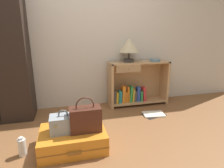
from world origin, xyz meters
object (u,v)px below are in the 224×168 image
bookshelf (136,84)px  train_case (64,124)px  handbag (85,119)px  suitcase_large (73,139)px  open_book_on_floor (154,114)px  table_lamp (129,46)px  bowl (155,60)px  bottle (22,147)px

bookshelf → train_case: bookshelf is taller
bookshelf → handbag: bearing=-132.0°
suitcase_large → open_book_on_floor: (1.28, 0.58, -0.10)m
bookshelf → train_case: bearing=-138.8°
open_book_on_floor → table_lamp: bearing=114.5°
bookshelf → handbag: 1.53m
suitcase_large → train_case: train_case is taller
bowl → train_case: bearing=-146.3°
bowl → train_case: size_ratio=0.60×
handbag → open_book_on_floor: (1.14, 0.62, -0.35)m
suitcase_large → handbag: handbag is taller
table_lamp → handbag: bearing=-127.4°
bowl → suitcase_large: bearing=-144.8°
handbag → bowl: bearing=39.0°
suitcase_large → bottle: (-0.53, -0.01, -0.01)m
handbag → suitcase_large: bearing=165.0°
bottle → table_lamp: bearing=36.0°
handbag → open_book_on_floor: bearing=28.5°
suitcase_large → bottle: suitcase_large is taller
bottle → train_case: bearing=1.6°
table_lamp → bowl: bearing=-9.0°
table_lamp → bowl: 0.52m
train_case → open_book_on_floor: bearing=22.9°
suitcase_large → bowl: bearing=35.2°
bookshelf → bottle: size_ratio=4.91×
train_case → table_lamp: bearing=45.0°
bowl → bookshelf: bearing=170.8°
train_case → bottle: size_ratio=1.35×
handbag → bottle: 0.73m
bottle → open_book_on_floor: (1.82, 0.59, -0.09)m
bookshelf → bottle: bearing=-146.8°
train_case → bottle: 0.49m
train_case → handbag: size_ratio=0.73×
bottle → open_book_on_floor: size_ratio=0.55×
train_case → open_book_on_floor: 1.52m
train_case → bottle: (-0.44, -0.01, -0.21)m
suitcase_large → bottle: size_ratio=3.41×
bowl → open_book_on_floor: size_ratio=0.44×
train_case → bottle: train_case is taller
bowl → bottle: (-2.02, -1.06, -0.69)m
bowl → bottle: bearing=-152.2°
bookshelf → suitcase_large: bearing=-136.8°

